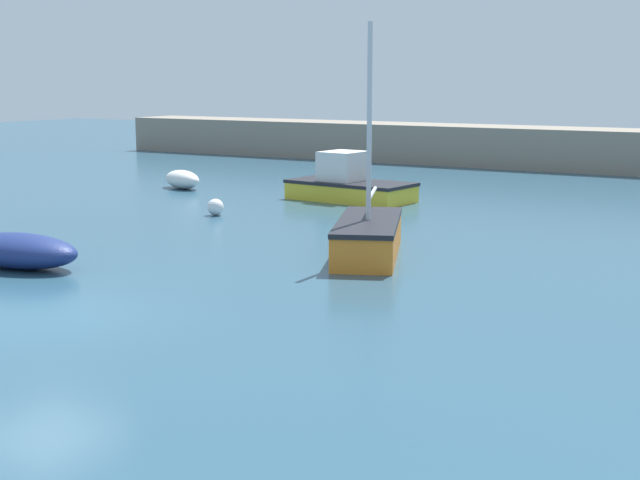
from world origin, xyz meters
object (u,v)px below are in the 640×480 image
Objects in this scene: mooring_buoy_white at (215,207)px; sailboat_tall_mast at (368,236)px; fishing_dinghy_green at (182,179)px; cabin_cruiser_white at (349,184)px; open_tender_yellow at (19,251)px.

sailboat_tall_mast is at bearing -25.05° from mooring_buoy_white.
sailboat_tall_mast is 2.53× the size of fishing_dinghy_green.
fishing_dinghy_green is (-12.77, 8.44, -0.13)m from sailboat_tall_mast.
sailboat_tall_mast reaches higher than fishing_dinghy_green.
fishing_dinghy_green reaches higher than mooring_buoy_white.
fishing_dinghy_green is (-7.44, -0.32, -0.21)m from cabin_cruiser_white.
cabin_cruiser_white reaches higher than mooring_buoy_white.
mooring_buoy_white is (-0.93, 8.82, -0.14)m from open_tender_yellow.
fishing_dinghy_green is (-6.36, 13.83, -0.04)m from open_tender_yellow.
sailboat_tall_mast is 1.20× the size of cabin_cruiser_white.
fishing_dinghy_green is at bearing 137.31° from mooring_buoy_white.
open_tender_yellow is 8.87m from mooring_buoy_white.
open_tender_yellow is 1.49× the size of fishing_dinghy_green.
sailboat_tall_mast is 10.26m from cabin_cruiser_white.
mooring_buoy_white is (-2.00, -5.34, -0.31)m from cabin_cruiser_white.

